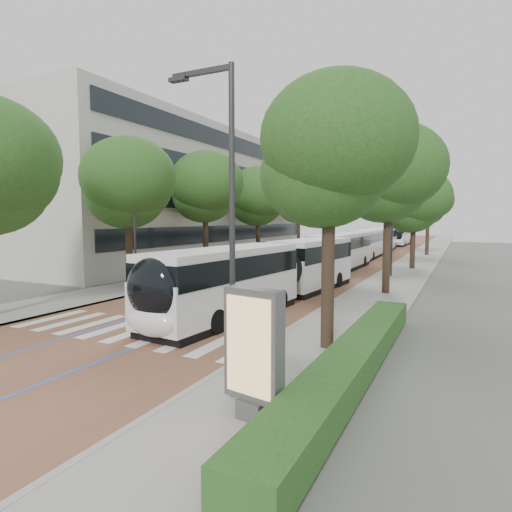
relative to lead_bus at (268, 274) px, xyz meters
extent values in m
plane|color=#51544C|center=(-2.64, -8.24, -1.63)|extent=(160.00, 160.00, 0.00)
cube|color=brown|center=(-2.64, 31.76, -1.62)|extent=(11.00, 140.00, 0.02)
cube|color=gray|center=(-10.14, 31.76, -1.57)|extent=(4.00, 140.00, 0.12)
cube|color=gray|center=(4.86, 31.76, -1.57)|extent=(4.00, 140.00, 0.12)
cube|color=gray|center=(-8.24, 31.76, -1.57)|extent=(0.20, 140.00, 0.14)
cube|color=gray|center=(2.96, 31.76, -1.57)|extent=(0.20, 140.00, 0.14)
cube|color=silver|center=(-7.44, -7.24, -1.60)|extent=(0.55, 3.60, 0.01)
cube|color=silver|center=(-6.19, -7.24, -1.60)|extent=(0.55, 3.60, 0.01)
cube|color=silver|center=(-4.94, -7.24, -1.60)|extent=(0.55, 3.60, 0.01)
cube|color=silver|center=(-3.69, -7.24, -1.60)|extent=(0.55, 3.60, 0.01)
cube|color=silver|center=(-2.44, -7.24, -1.60)|extent=(0.55, 3.60, 0.01)
cube|color=silver|center=(-1.19, -7.24, -1.60)|extent=(0.55, 3.60, 0.01)
cube|color=silver|center=(0.06, -7.24, -1.60)|extent=(0.55, 3.60, 0.01)
cube|color=silver|center=(1.31, -7.24, -1.60)|extent=(0.55, 3.60, 0.01)
cube|color=silver|center=(2.56, -7.24, -1.60)|extent=(0.55, 3.60, 0.01)
cube|color=blue|center=(-4.24, 31.76, -1.60)|extent=(0.12, 126.00, 0.01)
cube|color=blue|center=(-1.04, 31.76, -1.60)|extent=(0.12, 126.00, 0.01)
cube|color=#A4A198|center=(-22.14, 19.76, 5.37)|extent=(18.00, 40.00, 14.00)
cube|color=black|center=(-13.09, 19.76, 1.37)|extent=(0.12, 38.00, 1.60)
cube|color=black|center=(-13.09, 19.76, 4.57)|extent=(0.12, 38.00, 1.60)
cube|color=black|center=(-13.09, 19.76, 7.77)|extent=(0.12, 38.00, 1.60)
cube|color=black|center=(-13.09, 19.76, 10.77)|extent=(0.12, 38.00, 1.60)
cube|color=#1B4317|center=(6.46, -8.24, -1.11)|extent=(1.20, 14.00, 0.80)
cylinder|color=#2D2C2F|center=(4.16, -11.24, 2.49)|extent=(0.14, 0.14, 8.00)
cube|color=#2D2C2F|center=(3.36, -11.24, 6.39)|extent=(1.70, 0.12, 0.12)
cube|color=#2D2C2F|center=(2.66, -11.24, 6.31)|extent=(0.50, 0.20, 0.10)
cylinder|color=#2D2C2F|center=(4.16, 13.76, 2.49)|extent=(0.14, 0.14, 8.00)
cube|color=#2D2C2F|center=(3.36, 13.76, 6.39)|extent=(1.70, 0.12, 0.12)
cube|color=#2D2C2F|center=(2.66, 13.76, 6.31)|extent=(0.50, 0.20, 0.10)
cylinder|color=#2D2C2F|center=(-8.74, -0.24, 2.49)|extent=(0.14, 0.14, 8.00)
cylinder|color=black|center=(-10.14, 0.76, 0.68)|extent=(0.44, 0.44, 4.61)
ellipsoid|color=#204A17|center=(-10.14, 0.76, 4.86)|extent=(5.91, 5.91, 5.03)
cylinder|color=black|center=(-10.14, 9.76, 0.80)|extent=(0.44, 0.44, 4.86)
ellipsoid|color=#204A17|center=(-10.14, 9.76, 5.22)|extent=(6.04, 6.04, 5.14)
cylinder|color=black|center=(-10.14, 19.76, 0.70)|extent=(0.44, 0.44, 4.66)
ellipsoid|color=#204A17|center=(-10.14, 19.76, 4.94)|extent=(6.43, 6.43, 5.46)
cylinder|color=black|center=(-10.14, 31.76, 0.68)|extent=(0.44, 0.44, 4.62)
ellipsoid|color=#204A17|center=(-10.14, 31.76, 4.88)|extent=(5.75, 5.75, 4.89)
cylinder|color=black|center=(-10.14, 46.76, 0.97)|extent=(0.44, 0.44, 5.20)
ellipsoid|color=#204A17|center=(-10.14, 46.76, 5.70)|extent=(6.28, 6.28, 5.34)
cylinder|color=black|center=(5.06, -6.24, 0.67)|extent=(0.44, 0.44, 4.59)
ellipsoid|color=#204A17|center=(5.06, -6.24, 4.85)|extent=(5.00, 5.00, 4.25)
cylinder|color=black|center=(5.06, 5.76, 0.82)|extent=(0.44, 0.44, 4.89)
ellipsoid|color=#204A17|center=(5.06, 5.76, 5.26)|extent=(5.93, 5.93, 5.04)
cylinder|color=black|center=(5.06, 19.76, 0.44)|extent=(0.44, 0.44, 4.14)
ellipsoid|color=#204A17|center=(5.06, 19.76, 4.21)|extent=(5.77, 5.77, 4.90)
cylinder|color=black|center=(5.06, 35.76, 0.54)|extent=(0.44, 0.44, 4.34)
ellipsoid|color=#204A17|center=(5.06, 35.76, 4.49)|extent=(5.21, 5.21, 4.43)
cylinder|color=black|center=(0.12, 1.29, 0.15)|extent=(2.37, 1.10, 2.30)
cube|color=silver|center=(-0.34, -3.82, -0.37)|extent=(3.32, 9.54, 1.82)
cube|color=black|center=(-0.34, -3.82, 0.77)|extent=(3.34, 9.36, 0.97)
cube|color=silver|center=(-0.34, -3.82, 1.42)|extent=(3.25, 9.35, 0.31)
cube|color=black|center=(-0.34, -3.82, -1.45)|extent=(3.24, 9.17, 0.35)
cube|color=silver|center=(0.50, 5.60, -0.37)|extent=(3.18, 7.93, 1.82)
cube|color=black|center=(0.50, 5.60, 0.77)|extent=(3.20, 7.78, 0.97)
cube|color=silver|center=(0.50, 5.60, 1.42)|extent=(3.11, 7.77, 0.31)
cube|color=black|center=(0.50, 5.60, -1.45)|extent=(3.10, 7.62, 0.35)
ellipsoid|color=black|center=(-0.74, -8.33, 0.38)|extent=(2.44, 1.30, 2.28)
ellipsoid|color=silver|center=(-0.74, -8.38, -0.76)|extent=(2.43, 1.20, 1.14)
cylinder|color=black|center=(-1.67, -5.99, -1.13)|extent=(0.39, 1.02, 1.00)
cylinder|color=black|center=(0.58, -6.19, -1.13)|extent=(0.39, 1.02, 1.00)
cylinder|color=black|center=(-0.48, 7.36, -1.13)|extent=(0.39, 1.02, 1.00)
cylinder|color=black|center=(1.77, 7.16, -1.13)|extent=(0.39, 1.02, 1.00)
cylinder|color=black|center=(-1.19, -0.65, -1.13)|extent=(0.39, 1.02, 1.00)
cylinder|color=black|center=(1.06, -0.85, -1.13)|extent=(0.39, 1.02, 1.00)
cube|color=silver|center=(-0.50, 16.50, -0.37)|extent=(2.69, 12.04, 1.82)
cube|color=black|center=(-0.50, 16.50, 0.77)|extent=(2.73, 11.80, 0.97)
cube|color=silver|center=(-0.50, 16.50, 1.42)|extent=(2.64, 11.80, 0.31)
cube|color=black|center=(-0.50, 16.50, -1.45)|extent=(2.63, 11.56, 0.35)
ellipsoid|color=black|center=(-0.59, 10.65, 0.38)|extent=(2.37, 1.14, 2.28)
ellipsoid|color=silver|center=(-0.59, 10.60, -0.76)|extent=(2.37, 1.04, 1.14)
cylinder|color=black|center=(-1.68, 12.92, -1.13)|extent=(0.32, 1.00, 1.00)
cylinder|color=black|center=(0.58, 12.89, -1.13)|extent=(0.32, 1.00, 1.00)
cylinder|color=black|center=(-1.57, 20.32, -1.13)|extent=(0.32, 1.00, 1.00)
cylinder|color=black|center=(0.69, 20.29, -1.13)|extent=(0.32, 1.00, 1.00)
cube|color=silver|center=(-0.90, 30.16, -0.37)|extent=(2.72, 12.04, 1.82)
cube|color=black|center=(-0.90, 30.16, 0.77)|extent=(2.75, 11.80, 0.97)
cube|color=silver|center=(-0.90, 30.16, 1.42)|extent=(2.66, 11.80, 0.31)
cube|color=black|center=(-0.90, 30.16, -1.45)|extent=(2.66, 11.56, 0.35)
ellipsoid|color=black|center=(-0.80, 24.31, 0.38)|extent=(2.37, 1.14, 2.28)
ellipsoid|color=silver|center=(-0.80, 24.26, -0.76)|extent=(2.37, 1.04, 1.14)
cylinder|color=black|center=(-1.97, 26.54, -1.13)|extent=(0.32, 1.01, 1.00)
cylinder|color=black|center=(0.29, 26.58, -1.13)|extent=(0.32, 1.01, 1.00)
cylinder|color=black|center=(-2.10, 33.94, -1.13)|extent=(0.32, 1.01, 1.00)
cylinder|color=black|center=(0.16, 33.98, -1.13)|extent=(0.32, 1.01, 1.00)
cube|color=silver|center=(-1.07, 42.47, -0.37)|extent=(3.33, 12.14, 1.82)
cube|color=black|center=(-1.07, 42.47, 0.77)|extent=(3.35, 11.91, 0.97)
cube|color=silver|center=(-1.07, 42.47, 1.42)|extent=(3.26, 11.90, 0.31)
cube|color=black|center=(-1.07, 42.47, -1.45)|extent=(3.24, 11.66, 0.35)
ellipsoid|color=black|center=(-0.66, 36.64, 0.38)|extent=(2.42, 1.26, 2.28)
ellipsoid|color=silver|center=(-0.66, 36.59, -0.76)|extent=(2.41, 1.16, 1.14)
cylinder|color=black|center=(-1.95, 38.80, -1.13)|extent=(0.37, 1.02, 1.00)
cylinder|color=black|center=(0.31, 38.96, -1.13)|extent=(0.37, 1.02, 1.00)
cylinder|color=black|center=(-2.46, 46.19, -1.13)|extent=(0.37, 1.02, 1.00)
cylinder|color=black|center=(-0.21, 46.34, -1.13)|extent=(0.37, 1.02, 1.00)
cube|color=silver|center=(-0.75, 55.92, -0.37)|extent=(2.57, 12.01, 1.82)
cube|color=black|center=(-0.75, 55.92, 0.77)|extent=(2.60, 11.77, 0.97)
cube|color=silver|center=(-0.75, 55.92, 1.42)|extent=(2.51, 11.77, 0.31)
cube|color=black|center=(-0.75, 55.92, -1.45)|extent=(2.51, 11.53, 0.35)
ellipsoid|color=black|center=(-0.72, 50.07, 0.38)|extent=(2.36, 1.11, 2.28)
ellipsoid|color=silver|center=(-0.72, 50.02, -0.76)|extent=(2.36, 1.01, 1.14)
cylinder|color=black|center=(-1.87, 52.31, -1.13)|extent=(0.31, 1.00, 1.00)
cylinder|color=black|center=(0.39, 52.33, -1.13)|extent=(0.31, 1.00, 1.00)
cylinder|color=black|center=(-1.91, 59.71, -1.13)|extent=(0.31, 1.00, 1.00)
cylinder|color=black|center=(0.35, 59.73, -1.13)|extent=(0.31, 1.00, 1.00)
cube|color=#59595B|center=(5.14, -12.06, -1.29)|extent=(0.73, 0.65, 0.43)
cube|color=#59595B|center=(5.14, -12.06, 0.15)|extent=(1.44, 0.64, 2.46)
cube|color=#DBB474|center=(5.10, -12.26, 0.15)|extent=(1.16, 0.25, 2.14)
camera|label=1|loc=(9.18, -20.20, 2.88)|focal=30.00mm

